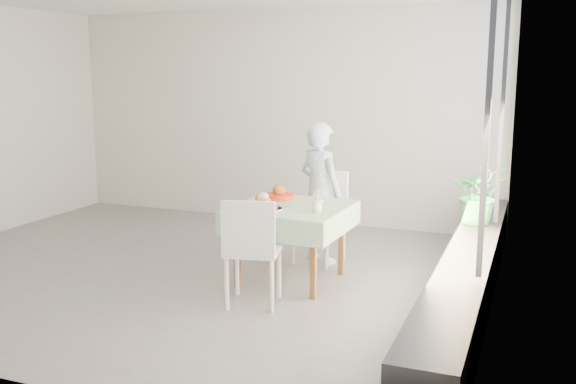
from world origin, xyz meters
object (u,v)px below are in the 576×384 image
at_px(chair_near, 253,272).
at_px(main_dish, 265,204).
at_px(chair_far, 319,235).
at_px(potted_plant, 480,194).
at_px(cafe_table, 291,235).
at_px(diner, 320,193).
at_px(juice_cup_orange, 318,200).

relative_size(chair_near, main_dish, 3.11).
bearing_deg(main_dish, chair_far, 76.89).
height_order(chair_far, main_dish, chair_far).
height_order(main_dish, potted_plant, potted_plant).
bearing_deg(potted_plant, chair_far, -171.02).
bearing_deg(chair_near, main_dish, 100.76).
distance_m(cafe_table, potted_plant, 1.92).
bearing_deg(main_dish, chair_near, -79.24).
bearing_deg(diner, chair_near, 110.95).
bearing_deg(cafe_table, chair_near, -96.14).
bearing_deg(chair_near, chair_far, 84.78).
relative_size(cafe_table, potted_plant, 1.78).
bearing_deg(chair_near, diner, 85.13).
distance_m(chair_far, potted_plant, 1.68).
distance_m(cafe_table, diner, 0.79).
relative_size(main_dish, juice_cup_orange, 1.22).
relative_size(chair_near, diner, 0.64).
xyz_separation_m(main_dish, juice_cup_orange, (0.41, 0.31, 0.01)).
relative_size(chair_near, juice_cup_orange, 3.78).
relative_size(cafe_table, main_dish, 3.52).
bearing_deg(cafe_table, chair_far, 85.71).
height_order(chair_near, juice_cup_orange, juice_cup_orange).
bearing_deg(diner, main_dish, 103.48).
bearing_deg(diner, chair_far, 125.03).
distance_m(chair_far, juice_cup_orange, 0.83).
relative_size(cafe_table, chair_near, 1.13).
bearing_deg(potted_plant, chair_near, -135.88).
height_order(cafe_table, potted_plant, potted_plant).
xyz_separation_m(chair_near, juice_cup_orange, (0.32, 0.78, 0.51)).
height_order(diner, main_dish, diner).
xyz_separation_m(chair_far, main_dish, (-0.22, -0.94, 0.50)).
relative_size(chair_far, potted_plant, 1.60).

